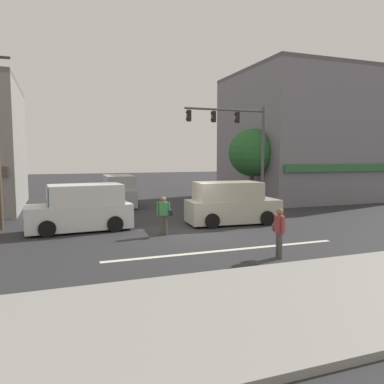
% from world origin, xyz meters
% --- Properties ---
extents(ground_plane, '(120.00, 120.00, 0.00)m').
position_xyz_m(ground_plane, '(0.00, 0.00, 0.00)').
color(ground_plane, '#2B2B2D').
extents(lane_marking_stripe, '(9.00, 0.24, 0.01)m').
position_xyz_m(lane_marking_stripe, '(0.00, -3.50, 0.00)').
color(lane_marking_stripe, silver).
rests_on(lane_marking_stripe, ground).
extents(sidewalk_curb, '(40.00, 5.00, 0.16)m').
position_xyz_m(sidewalk_curb, '(0.00, -8.50, 0.08)').
color(sidewalk_curb, gray).
rests_on(sidewalk_curb, ground).
extents(building_right_corner, '(11.91, 10.11, 9.90)m').
position_xyz_m(building_right_corner, '(13.73, 10.01, 4.95)').
color(building_right_corner, slate).
rests_on(building_right_corner, ground).
extents(street_tree, '(3.29, 3.29, 5.29)m').
position_xyz_m(street_tree, '(7.21, 7.65, 3.63)').
color(street_tree, '#4C3823').
rests_on(street_tree, ground).
extents(traffic_light_mast, '(4.89, 0.26, 6.20)m').
position_xyz_m(traffic_light_mast, '(4.36, 3.64, 4.30)').
color(traffic_light_mast, '#47474C').
rests_on(traffic_light_mast, ground).
extents(van_waiting_far, '(4.72, 2.28, 2.11)m').
position_xyz_m(van_waiting_far, '(2.50, 1.27, 1.01)').
color(van_waiting_far, '#B7B29E').
rests_on(van_waiting_far, ground).
extents(van_crossing_rightbound, '(4.70, 2.25, 2.11)m').
position_xyz_m(van_crossing_rightbound, '(-4.67, 2.05, 1.01)').
color(van_crossing_rightbound, silver).
rests_on(van_crossing_rightbound, ground).
extents(van_approaching_near, '(2.16, 4.66, 2.11)m').
position_xyz_m(van_approaching_near, '(-1.76, 9.78, 1.01)').
color(van_approaching_near, '#999EA3').
rests_on(van_approaching_near, ground).
extents(pedestrian_foreground_with_bag, '(0.37, 0.67, 1.67)m').
position_xyz_m(pedestrian_foreground_with_bag, '(1.19, -5.01, 0.95)').
color(pedestrian_foreground_with_bag, '#4C4742').
rests_on(pedestrian_foreground_with_bag, ground).
extents(pedestrian_mid_crossing, '(0.67, 0.39, 1.67)m').
position_xyz_m(pedestrian_mid_crossing, '(-1.41, -0.20, 0.95)').
color(pedestrian_mid_crossing, '#4C4742').
rests_on(pedestrian_mid_crossing, ground).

